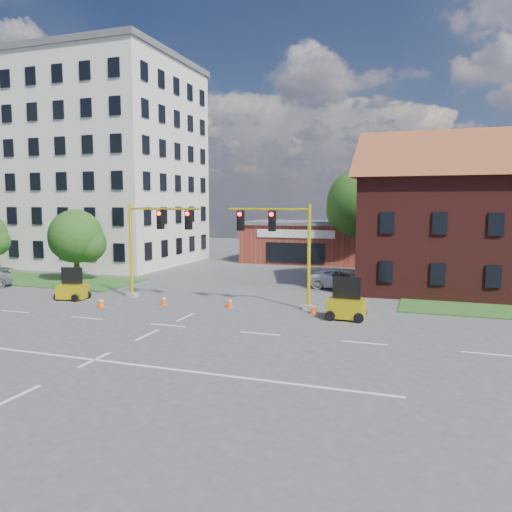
% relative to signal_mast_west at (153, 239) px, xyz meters
% --- Properties ---
extents(ground, '(120.00, 120.00, 0.00)m').
position_rel_signal_mast_west_xyz_m(ground, '(4.36, -6.00, -3.92)').
color(ground, '#404042').
rests_on(ground, ground).
extents(grass_verge_nw, '(22.00, 6.00, 0.08)m').
position_rel_signal_mast_west_xyz_m(grass_verge_nw, '(-15.64, 4.00, -3.88)').
color(grass_verge_nw, '#244A1C').
rests_on(grass_verge_nw, ground).
extents(lane_markings, '(60.00, 36.00, 0.01)m').
position_rel_signal_mast_west_xyz_m(lane_markings, '(4.36, -9.00, -3.91)').
color(lane_markings, silver).
rests_on(lane_markings, ground).
extents(office_block, '(18.40, 15.40, 20.60)m').
position_rel_signal_mast_west_xyz_m(office_block, '(-15.64, 15.91, 6.39)').
color(office_block, beige).
rests_on(office_block, ground).
extents(brick_shop, '(12.40, 8.40, 4.30)m').
position_rel_signal_mast_west_xyz_m(brick_shop, '(4.36, 23.99, -1.76)').
color(brick_shop, maroon).
rests_on(brick_shop, ground).
extents(tree_large, '(7.40, 7.05, 9.73)m').
position_rel_signal_mast_west_xyz_m(tree_large, '(11.21, 21.08, 2.02)').
color(tree_large, '#331F12').
rests_on(tree_large, ground).
extents(tree_nw_front, '(4.47, 4.26, 5.76)m').
position_rel_signal_mast_west_xyz_m(tree_nw_front, '(-9.43, 4.58, -0.45)').
color(tree_nw_front, '#331F12').
rests_on(tree_nw_front, ground).
extents(signal_mast_west, '(5.30, 0.60, 6.20)m').
position_rel_signal_mast_west_xyz_m(signal_mast_west, '(0.00, 0.00, 0.00)').
color(signal_mast_west, gray).
rests_on(signal_mast_west, ground).
extents(signal_mast_east, '(5.30, 0.60, 6.20)m').
position_rel_signal_mast_west_xyz_m(signal_mast_east, '(8.71, 0.00, 0.00)').
color(signal_mast_east, gray).
rests_on(signal_mast_east, ground).
extents(trailer_west, '(2.00, 1.57, 2.02)m').
position_rel_signal_mast_west_xyz_m(trailer_west, '(-4.92, -1.88, -3.29)').
color(trailer_west, yellow).
rests_on(trailer_west, ground).
extents(trailer_east, '(1.99, 1.36, 2.22)m').
position_rel_signal_mast_west_xyz_m(trailer_east, '(12.83, -1.63, -3.23)').
color(trailer_east, yellow).
rests_on(trailer_east, ground).
extents(cone_a, '(0.40, 0.40, 0.70)m').
position_rel_signal_mast_west_xyz_m(cone_a, '(-1.61, -3.40, -3.58)').
color(cone_a, '#FF480D').
rests_on(cone_a, ground).
extents(cone_b, '(0.40, 0.40, 0.70)m').
position_rel_signal_mast_west_xyz_m(cone_b, '(1.60, -1.51, -3.58)').
color(cone_b, '#FF480D').
rests_on(cone_b, ground).
extents(cone_c, '(0.40, 0.40, 0.70)m').
position_rel_signal_mast_west_xyz_m(cone_c, '(5.70, -0.84, -3.58)').
color(cone_c, '#FF480D').
rests_on(cone_c, ground).
extents(cone_d, '(0.40, 0.40, 0.70)m').
position_rel_signal_mast_west_xyz_m(cone_d, '(10.86, -0.89, -3.58)').
color(cone_d, '#FF480D').
rests_on(cone_d, ground).
extents(pickup_white, '(5.51, 2.93, 1.48)m').
position_rel_signal_mast_west_xyz_m(pickup_white, '(11.35, 7.95, -3.18)').
color(pickup_white, silver).
rests_on(pickup_white, ground).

